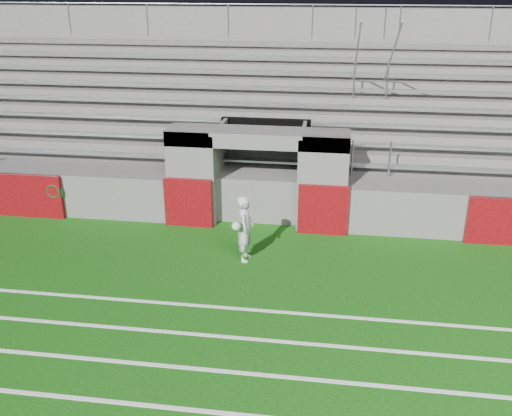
# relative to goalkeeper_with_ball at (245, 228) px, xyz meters

# --- Properties ---
(ground) EXTENTS (90.00, 90.00, 0.00)m
(ground) POSITION_rel_goalkeeper_with_ball_xyz_m (-0.03, -1.20, -0.81)
(ground) COLOR #11490C
(ground) RESTS_ON ground
(stadium_structure) EXTENTS (26.00, 8.48, 5.42)m
(stadium_structure) POSITION_rel_goalkeeper_with_ball_xyz_m (-0.03, 6.77, 0.68)
(stadium_structure) COLOR #5C5957
(stadium_structure) RESTS_ON ground
(goalkeeper_with_ball) EXTENTS (0.46, 0.71, 1.62)m
(goalkeeper_with_ball) POSITION_rel_goalkeeper_with_ball_xyz_m (0.00, 0.00, 0.00)
(goalkeeper_with_ball) COLOR silver
(goalkeeper_with_ball) RESTS_ON ground
(hose_coil) EXTENTS (0.55, 0.14, 0.55)m
(hose_coil) POSITION_rel_goalkeeper_with_ball_xyz_m (-5.63, 1.74, -0.04)
(hose_coil) COLOR #0C3E17
(hose_coil) RESTS_ON ground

